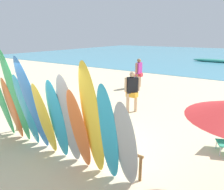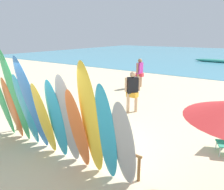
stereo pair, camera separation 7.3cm
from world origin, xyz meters
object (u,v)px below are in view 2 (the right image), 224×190
surfboard_blue_4 (32,106)px  surfboard_grey_11 (124,146)px  surfboard_teal_3 (26,111)px  beachgoer_by_water (140,71)px  surfboard_orange_8 (78,131)px  surfboard_teal_10 (106,135)px  surfboard_orange_1 (12,109)px  surfboard_rack (64,133)px  surfboard_teal_6 (57,120)px  surfboard_grey_7 (68,121)px  beachgoer_near_rack (132,89)px  surfboard_yellow_5 (44,120)px  distant_boat (217,61)px  surfboard_green_2 (16,98)px  surfboard_yellow_9 (91,122)px

surfboard_blue_4 → surfboard_grey_11: (2.76, 0.10, -0.35)m
surfboard_teal_3 → beachgoer_by_water: bearing=98.7°
surfboard_orange_8 → surfboard_grey_11: 1.19m
surfboard_teal_10 → surfboard_orange_1: bearing=-177.0°
surfboard_rack → surfboard_teal_6: (0.20, -0.39, 0.55)m
surfboard_grey_11 → surfboard_orange_8: bearing=-171.4°
surfboard_rack → surfboard_orange_8: 1.17m
surfboard_grey_7 → surfboard_orange_8: size_ratio=1.12×
surfboard_teal_3 → beachgoer_near_rack: surfboard_teal_3 is taller
surfboard_yellow_5 → surfboard_teal_6: (0.43, 0.04, 0.07)m
beachgoer_by_water → distant_boat: beachgoer_by_water is taller
surfboard_yellow_5 → beachgoer_by_water: bearing=105.2°
surfboard_green_2 → surfboard_grey_7: (1.98, 0.08, -0.24)m
surfboard_teal_3 → surfboard_grey_7: bearing=5.3°
surfboard_green_2 → surfboard_rack: bearing=19.6°
beachgoer_by_water → surfboard_green_2: bearing=5.1°
surfboard_orange_8 → distant_boat: 24.22m
surfboard_teal_6 → surfboard_grey_11: size_ratio=1.09×
surfboard_yellow_5 → surfboard_yellow_9: surfboard_yellow_9 is taller
surfboard_grey_7 → distant_boat: 24.14m
surfboard_grey_7 → surfboard_grey_11: 1.58m
surfboard_teal_3 → surfboard_yellow_9: size_ratio=0.81×
surfboard_orange_1 → surfboard_yellow_9: bearing=3.2°
surfboard_yellow_5 → beachgoer_near_rack: 4.18m
surfboard_blue_4 → surfboard_teal_10: surfboard_blue_4 is taller
surfboard_blue_4 → surfboard_orange_8: surfboard_blue_4 is taller
surfboard_teal_6 → surfboard_grey_11: (1.95, 0.01, -0.09)m
surfboard_teal_3 → surfboard_teal_10: surfboard_teal_10 is taller
surfboard_orange_1 → surfboard_teal_6: (1.96, -0.01, 0.09)m
surfboard_green_2 → surfboard_yellow_5: surfboard_green_2 is taller
beachgoer_near_rack → distant_boat: beachgoer_near_rack is taller
surfboard_orange_8 → beachgoer_near_rack: surfboard_orange_8 is taller
surfboard_rack → surfboard_orange_1: size_ratio=2.35×
surfboard_green_2 → surfboard_grey_7: 1.99m
surfboard_blue_4 → surfboard_teal_10: bearing=1.3°
surfboard_green_2 → distant_boat: surfboard_green_2 is taller
surfboard_teal_6 → surfboard_orange_8: 0.76m
surfboard_grey_11 → distant_boat: 24.23m
surfboard_orange_8 → surfboard_grey_11: size_ratio=1.05×
surfboard_grey_11 → surfboard_blue_4: bearing=-172.0°
surfboard_blue_4 → surfboard_grey_11: 2.78m
surfboard_grey_7 → distant_boat: surfboard_grey_7 is taller
surfboard_rack → surfboard_green_2: bearing=-162.1°
surfboard_rack → surfboard_green_2: surfboard_green_2 is taller
surfboard_green_2 → surfboard_teal_3: bearing=8.1°
surfboard_orange_8 → beachgoer_by_water: size_ratio=1.20×
surfboard_blue_4 → surfboard_teal_10: size_ratio=1.20×
surfboard_rack → surfboard_yellow_9: (1.34, -0.44, 0.81)m
surfboard_yellow_5 → surfboard_orange_1: bearing=-177.0°
surfboard_blue_4 → distant_boat: (0.82, 24.23, -1.16)m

